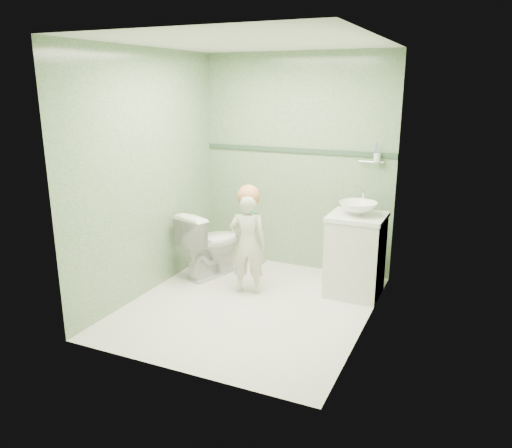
% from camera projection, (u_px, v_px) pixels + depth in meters
% --- Properties ---
extents(ground, '(2.50, 2.50, 0.00)m').
position_uv_depth(ground, '(250.00, 306.00, 4.81)').
color(ground, silver).
rests_on(ground, ground).
extents(room_shell, '(2.50, 2.54, 2.40)m').
position_uv_depth(room_shell, '(249.00, 183.00, 4.49)').
color(room_shell, '#678C63').
rests_on(room_shell, ground).
extents(trim_stripe, '(2.20, 0.02, 0.05)m').
position_uv_depth(trim_stripe, '(296.00, 150.00, 5.53)').
color(trim_stripe, '#324E38').
rests_on(trim_stripe, room_shell).
extents(vanity, '(0.52, 0.50, 0.80)m').
position_uv_depth(vanity, '(355.00, 256.00, 4.99)').
color(vanity, white).
rests_on(vanity, ground).
extents(counter, '(0.54, 0.52, 0.04)m').
position_uv_depth(counter, '(358.00, 217.00, 4.88)').
color(counter, white).
rests_on(counter, vanity).
extents(basin, '(0.37, 0.37, 0.13)m').
position_uv_depth(basin, '(358.00, 208.00, 4.85)').
color(basin, white).
rests_on(basin, counter).
extents(faucet, '(0.03, 0.13, 0.18)m').
position_uv_depth(faucet, '(363.00, 197.00, 4.99)').
color(faucet, silver).
rests_on(faucet, counter).
extents(cup_holder, '(0.26, 0.07, 0.21)m').
position_uv_depth(cup_holder, '(376.00, 158.00, 5.14)').
color(cup_holder, silver).
rests_on(cup_holder, room_shell).
extents(toilet, '(0.61, 0.81, 0.73)m').
position_uv_depth(toilet, '(210.00, 243.00, 5.51)').
color(toilet, white).
rests_on(toilet, ground).
extents(toddler, '(0.43, 0.34, 1.03)m').
position_uv_depth(toddler, '(248.00, 244.00, 5.00)').
color(toddler, beige).
rests_on(toddler, ground).
extents(hair_cap, '(0.23, 0.23, 0.23)m').
position_uv_depth(hair_cap, '(249.00, 196.00, 4.89)').
color(hair_cap, '#B27548').
rests_on(hair_cap, toddler).
extents(teal_toothbrush, '(0.11, 0.14, 0.08)m').
position_uv_depth(teal_toothbrush, '(253.00, 212.00, 4.77)').
color(teal_toothbrush, '#088155').
rests_on(teal_toothbrush, toddler).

